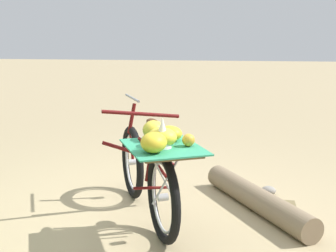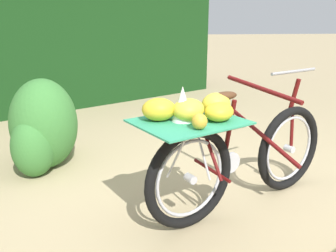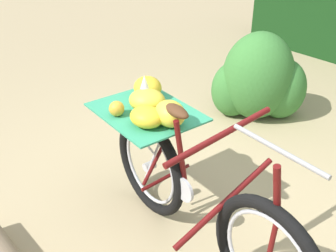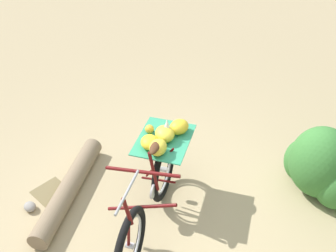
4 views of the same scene
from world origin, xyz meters
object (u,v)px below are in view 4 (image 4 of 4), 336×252
at_px(fallen_log, 69,188).
at_px(shrub_cluster, 321,167).
at_px(path_stone, 30,207).
at_px(bicycle, 153,183).

height_order(fallen_log, shrub_cluster, shrub_cluster).
relative_size(fallen_log, shrub_cluster, 1.69).
height_order(fallen_log, path_stone, fallen_log).
relative_size(bicycle, fallen_log, 1.10).
bearing_deg(path_stone, fallen_log, -107.36).
relative_size(fallen_log, path_stone, 10.43).
bearing_deg(fallen_log, shrub_cluster, -135.07).
relative_size(shrub_cluster, path_stone, 6.19).
height_order(bicycle, path_stone, bicycle).
bearing_deg(path_stone, shrub_cluster, -131.31).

